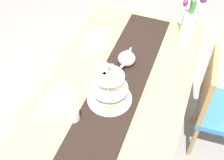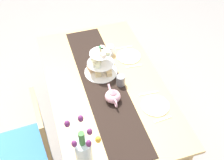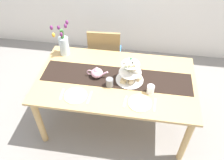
# 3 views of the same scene
# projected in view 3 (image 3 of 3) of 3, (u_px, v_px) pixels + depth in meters

# --- Properties ---
(ground_plane) EXTENTS (8.00, 8.00, 0.00)m
(ground_plane) POSITION_uv_depth(u_px,v_px,m) (115.00, 119.00, 3.01)
(ground_plane) COLOR gray
(dining_table) EXTENTS (1.73, 0.99, 0.72)m
(dining_table) POSITION_uv_depth(u_px,v_px,m) (116.00, 85.00, 2.57)
(dining_table) COLOR tan
(dining_table) RESTS_ON ground_plane
(chair_left) EXTENTS (0.44, 0.44, 0.91)m
(chair_left) POSITION_uv_depth(u_px,v_px,m) (105.00, 53.00, 3.21)
(chair_left) COLOR olive
(chair_left) RESTS_ON ground_plane
(table_runner) EXTENTS (1.64, 0.34, 0.00)m
(table_runner) POSITION_uv_depth(u_px,v_px,m) (116.00, 77.00, 2.52)
(table_runner) COLOR black
(table_runner) RESTS_ON dining_table
(tiered_cake_stand) EXTENTS (0.30, 0.30, 0.30)m
(tiered_cake_stand) POSITION_uv_depth(u_px,v_px,m) (131.00, 73.00, 2.43)
(tiered_cake_stand) COLOR beige
(tiered_cake_stand) RESTS_ON table_runner
(teapot) EXTENTS (0.24, 0.13, 0.14)m
(teapot) POSITION_uv_depth(u_px,v_px,m) (97.00, 73.00, 2.49)
(teapot) COLOR #E5A8BC
(teapot) RESTS_ON table_runner
(tulip_vase) EXTENTS (0.20, 0.20, 0.43)m
(tulip_vase) POSITION_uv_depth(u_px,v_px,m) (63.00, 43.00, 2.73)
(tulip_vase) COLOR silver
(tulip_vase) RESTS_ON dining_table
(dinner_plate_left) EXTENTS (0.23, 0.23, 0.01)m
(dinner_plate_left) POSITION_uv_depth(u_px,v_px,m) (76.00, 96.00, 2.32)
(dinner_plate_left) COLOR white
(dinner_plate_left) RESTS_ON dining_table
(fork_left) EXTENTS (0.03, 0.15, 0.01)m
(fork_left) POSITION_uv_depth(u_px,v_px,m) (62.00, 94.00, 2.34)
(fork_left) COLOR silver
(fork_left) RESTS_ON dining_table
(knife_left) EXTENTS (0.02, 0.17, 0.01)m
(knife_left) POSITION_uv_depth(u_px,v_px,m) (90.00, 97.00, 2.30)
(knife_left) COLOR silver
(knife_left) RESTS_ON dining_table
(dinner_plate_right) EXTENTS (0.23, 0.23, 0.01)m
(dinner_plate_right) POSITION_uv_depth(u_px,v_px,m) (140.00, 103.00, 2.25)
(dinner_plate_right) COLOR white
(dinner_plate_right) RESTS_ON dining_table
(fork_right) EXTENTS (0.03, 0.15, 0.01)m
(fork_right) POSITION_uv_depth(u_px,v_px,m) (125.00, 101.00, 2.26)
(fork_right) COLOR silver
(fork_right) RESTS_ON dining_table
(knife_right) EXTENTS (0.02, 0.17, 0.01)m
(knife_right) POSITION_uv_depth(u_px,v_px,m) (155.00, 105.00, 2.23)
(knife_right) COLOR silver
(knife_right) RESTS_ON dining_table
(mug_grey) EXTENTS (0.08, 0.08, 0.09)m
(mug_grey) POSITION_uv_depth(u_px,v_px,m) (110.00, 82.00, 2.39)
(mug_grey) COLOR slate
(mug_grey) RESTS_ON table_runner
(mug_white_text) EXTENTS (0.08, 0.08, 0.09)m
(mug_white_text) POSITION_uv_depth(u_px,v_px,m) (151.00, 89.00, 2.32)
(mug_white_text) COLOR white
(mug_white_text) RESTS_ON dining_table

